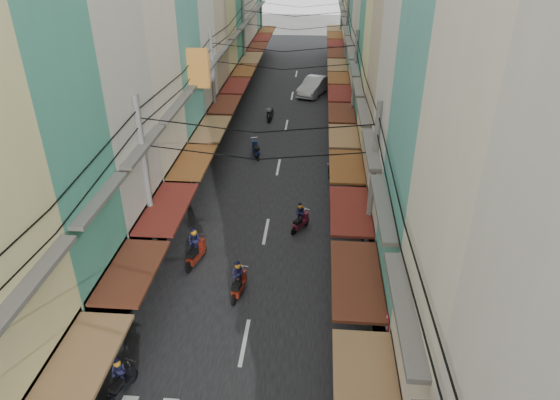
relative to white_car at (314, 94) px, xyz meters
The scene contains 14 objects.
ground 30.73m from the white_car, 93.81° to the right, with size 160.00×160.00×0.00m, color slate.
road 10.85m from the white_car, 100.84° to the right, with size 10.00×80.00×0.02m, color black.
sidewalk_left 13.66m from the white_car, 128.70° to the right, with size 3.00×80.00×0.06m, color gray.
sidewalk_right 11.55m from the white_car, 67.30° to the right, with size 3.00×80.00×0.06m, color gray.
building_row_left 19.84m from the white_car, 125.24° to the right, with size 7.80×67.67×23.70m.
building_row_right 18.03m from the white_car, 67.54° to the right, with size 7.80×68.98×22.59m.
utility_poles 17.10m from the white_car, 97.43° to the right, with size 10.20×66.13×8.20m.
white_car is the anchor object (origin of this frame).
bicycle 33.97m from the white_car, 82.26° to the right, with size 0.53×1.42×0.98m, color black.
moving_scooters 24.85m from the white_car, 97.61° to the right, with size 7.77×29.69×1.96m.
parked_scooters 33.87m from the white_car, 86.04° to the right, with size 12.63×11.64×1.01m.
pedestrians 31.13m from the white_car, 102.28° to the right, with size 12.32×19.84×2.25m.
market_umbrella 34.16m from the white_car, 81.30° to the right, with size 2.20×2.20×2.32m.
traffic_sign 34.43m from the white_car, 85.06° to the right, with size 0.10×0.69×3.17m.
Camera 1 is at (2.49, -16.05, 14.10)m, focal length 32.00 mm.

